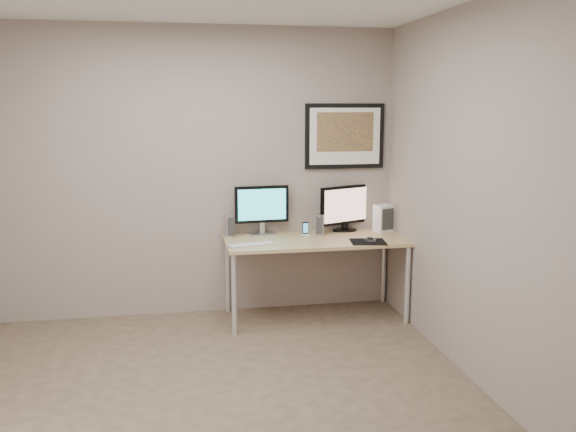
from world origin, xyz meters
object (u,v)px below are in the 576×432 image
phone_dock (305,229)px  framed_art (345,136)px  desk (315,246)px  speaker_right (320,225)px  keyboard (251,245)px  monitor_large (262,208)px  speaker_left (229,226)px  monitor_tv (345,207)px  fan_unit (384,218)px

phone_dock → framed_art: bearing=11.7°
framed_art → phone_dock: bearing=-157.0°
desk → phone_dock: size_ratio=12.72×
speaker_right → keyboard: bearing=-137.5°
monitor_large → speaker_right: size_ratio=2.62×
speaker_left → speaker_right: size_ratio=1.05×
desk → phone_dock: (-0.06, 0.16, 0.13)m
monitor_large → monitor_tv: (0.79, 0.02, -0.02)m
desk → fan_unit: bearing=16.2°
desk → monitor_large: 0.60m
phone_dock → fan_unit: size_ratio=0.50×
framed_art → fan_unit: size_ratio=2.96×
framed_art → monitor_large: bearing=-174.7°
framed_art → monitor_large: size_ratio=1.51×
fan_unit → phone_dock: bearing=163.4°
speaker_left → phone_dock: bearing=-29.7°
monitor_tv → keyboard: 1.06m
speaker_right → speaker_left: bearing=-167.8°
speaker_left → fan_unit: size_ratio=0.78×
desk → monitor_large: bearing=149.7°
monitor_large → speaker_left: monitor_large is taller
monitor_tv → monitor_large: bearing=158.5°
keyboard → fan_unit: (1.30, 0.36, 0.12)m
keyboard → fan_unit: fan_unit is taller
phone_dock → monitor_tv: bearing=4.6°
monitor_large → speaker_left: 0.34m
speaker_left → monitor_tv: bearing=-21.5°
monitor_large → fan_unit: bearing=-6.5°
desk → framed_art: 1.07m
framed_art → speaker_left: bearing=-174.9°
framed_art → fan_unit: 0.85m
speaker_left → keyboard: size_ratio=0.50×
speaker_right → keyboard: (-0.67, -0.31, -0.09)m
framed_art → monitor_tv: size_ratio=1.44×
framed_art → monitor_large: 1.02m
desk → framed_art: framed_art is taller
monitor_tv → phone_dock: (-0.41, -0.12, -0.17)m
monitor_large → keyboard: bearing=-113.6°
framed_art → keyboard: bearing=-152.6°
monitor_large → keyboard: 0.50m
speaker_left → keyboard: bearing=-91.4°
monitor_large → fan_unit: 1.16m
desk → phone_dock: bearing=109.3°
desk → speaker_right: size_ratio=8.42×
keyboard → desk: bearing=1.6°
monitor_tv → keyboard: bearing=-178.1°
monitor_large → keyboard: size_ratio=1.25×
framed_art → fan_unit: framed_art is taller
monitor_tv → speaker_right: 0.33m
desk → keyboard: (-0.59, -0.16, 0.07)m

